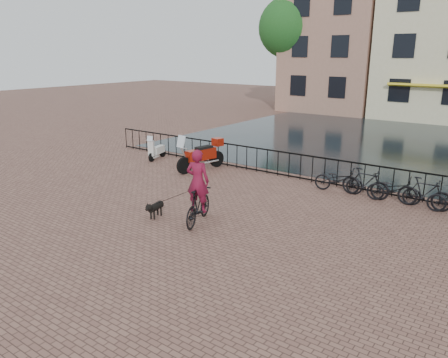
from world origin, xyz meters
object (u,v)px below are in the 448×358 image
Objects in this scene: scooter at (157,146)px; motorcycle at (201,151)px; dog at (156,209)px; cyclist at (198,191)px.

motorcycle is at bearing -21.38° from scooter.
motorcycle is 1.73× the size of scooter.
motorcycle is (-2.37, 5.04, 0.55)m from dog.
dog is at bearing -53.07° from motorcycle.
motorcycle is at bearing -69.67° from cyclist.
dog is 0.61× the size of scooter.
scooter is (-2.89, 0.32, -0.21)m from motorcycle.
scooter reaches higher than dog.
cyclist is 5.92m from motorcycle.
dog is at bearing -60.53° from scooter.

